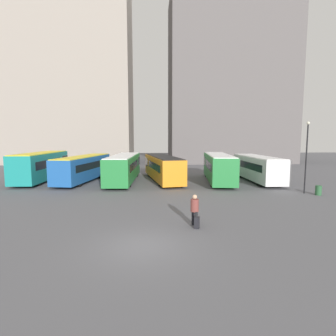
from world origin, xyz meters
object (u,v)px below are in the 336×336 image
(bus_4, at_px, (218,167))
(suitcase, at_px, (197,222))
(bus_1, at_px, (84,167))
(lamp_post_1, at_px, (307,152))
(trash_bin, at_px, (318,190))
(bus_3, at_px, (163,167))
(bus_0, at_px, (42,165))
(bus_5, at_px, (257,168))
(bus_2, at_px, (124,167))
(traveler, at_px, (195,207))

(bus_4, xyz_separation_m, suitcase, (-5.15, -15.91, -1.39))
(bus_1, xyz_separation_m, suitcase, (10.55, -17.02, -1.28))
(lamp_post_1, bearing_deg, trash_bin, -43.97)
(trash_bin, bearing_deg, bus_3, 146.08)
(bus_0, distance_m, lamp_post_1, 28.51)
(bus_0, bearing_deg, bus_5, -93.71)
(bus_5, bearing_deg, bus_2, 87.00)
(suitcase, bearing_deg, lamp_post_1, -29.27)
(traveler, xyz_separation_m, lamp_post_1, (11.43, 8.28, 2.69))
(suitcase, bearing_deg, bus_0, 64.64)
(bus_4, distance_m, suitcase, 16.78)
(bus_2, relative_size, bus_3, 1.01)
(bus_4, bearing_deg, suitcase, 168.70)
(bus_0, height_order, lamp_post_1, lamp_post_1)
(bus_5, bearing_deg, bus_0, 86.20)
(traveler, distance_m, suitcase, 0.90)
(traveler, height_order, lamp_post_1, lamp_post_1)
(bus_2, relative_size, traveler, 6.75)
(bus_2, height_order, suitcase, bus_2)
(bus_3, bearing_deg, bus_0, 77.98)
(lamp_post_1, bearing_deg, bus_1, 159.43)
(suitcase, xyz_separation_m, trash_bin, (12.19, 8.00, 0.09))
(bus_5, xyz_separation_m, traveler, (-9.82, -15.34, -0.54))
(bus_1, distance_m, suitcase, 20.07)
(traveler, distance_m, trash_bin, 14.37)
(bus_2, distance_m, suitcase, 17.77)
(bus_1, xyz_separation_m, trash_bin, (22.75, -9.02, -1.20))
(bus_3, bearing_deg, suitcase, 174.57)
(bus_4, height_order, suitcase, bus_4)
(bus_4, bearing_deg, trash_bin, -131.66)
(bus_3, distance_m, bus_4, 6.58)
(lamp_post_1, distance_m, trash_bin, 3.53)
(bus_0, relative_size, bus_1, 0.96)
(bus_4, xyz_separation_m, traveler, (-5.20, -15.39, -0.65))
(bus_0, distance_m, bus_3, 14.34)
(traveler, xyz_separation_m, suitcase, (0.05, -0.51, -0.74))
(bus_4, bearing_deg, bus_3, 86.27)
(bus_0, bearing_deg, bus_4, -94.46)
(lamp_post_1, bearing_deg, bus_3, 146.83)
(bus_0, relative_size, bus_4, 0.96)
(bus_0, xyz_separation_m, bus_5, (25.43, -1.78, -0.21))
(traveler, relative_size, lamp_post_1, 0.28)
(bus_0, distance_m, traveler, 23.17)
(bus_4, distance_m, trash_bin, 10.67)
(bus_0, bearing_deg, traveler, -137.37)
(traveler, bearing_deg, bus_3, 27.42)
(traveler, bearing_deg, trash_bin, -35.52)
(bus_3, height_order, suitcase, bus_3)
(bus_4, xyz_separation_m, trash_bin, (7.05, -7.91, -1.30))
(bus_1, distance_m, bus_4, 15.74)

